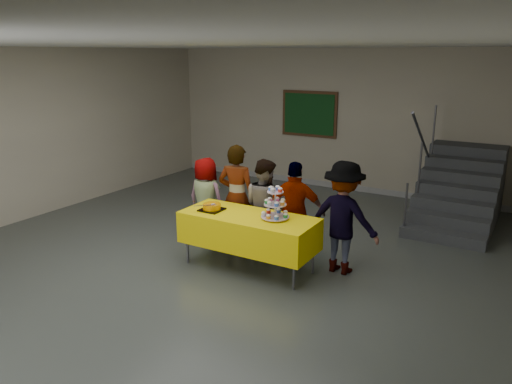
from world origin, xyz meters
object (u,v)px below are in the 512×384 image
at_px(bake_table, 249,230).
at_px(schoolchild_b, 237,197).
at_px(cupcake_stand, 275,206).
at_px(schoolchild_a, 206,199).
at_px(schoolchild_d, 295,212).
at_px(schoolchild_e, 343,218).
at_px(staircase, 460,192).
at_px(bear_cake, 212,206).
at_px(schoolchild_c, 265,206).
at_px(noticeboard, 309,114).

relative_size(bake_table, schoolchild_b, 1.17).
distance_m(cupcake_stand, schoolchild_a, 1.70).
height_order(schoolchild_b, schoolchild_d, schoolchild_b).
distance_m(bake_table, schoolchild_e, 1.29).
bearing_deg(staircase, schoolchild_d, -118.27).
distance_m(bear_cake, schoolchild_b, 0.66).
bearing_deg(schoolchild_b, cupcake_stand, 140.07).
bearing_deg(bear_cake, schoolchild_c, 59.97).
height_order(schoolchild_d, schoolchild_e, schoolchild_e).
relative_size(schoolchild_e, noticeboard, 1.18).
relative_size(bake_table, schoolchild_c, 1.33).
relative_size(schoolchild_b, schoolchild_e, 1.04).
height_order(cupcake_stand, schoolchild_a, schoolchild_a).
bearing_deg(schoolchild_c, staircase, -101.49).
distance_m(schoolchild_b, schoolchild_e, 1.71).
distance_m(cupcake_stand, schoolchild_e, 0.93).
xyz_separation_m(schoolchild_a, schoolchild_e, (2.33, -0.09, 0.11)).
bearing_deg(schoolchild_d, noticeboard, -84.21).
xyz_separation_m(schoolchild_d, schoolchild_e, (0.73, -0.03, 0.05)).
xyz_separation_m(schoolchild_c, noticeboard, (-1.11, 3.94, 0.89)).
bearing_deg(bake_table, schoolchild_a, 151.29).
height_order(staircase, noticeboard, noticeboard).
height_order(schoolchild_c, schoolchild_e, schoolchild_e).
distance_m(schoolchild_b, schoolchild_d, 0.99).
height_order(bear_cake, schoolchild_a, schoolchild_a).
xyz_separation_m(bake_table, schoolchild_b, (-0.56, 0.59, 0.25)).
xyz_separation_m(bear_cake, schoolchild_d, (0.98, 0.65, -0.10)).
bearing_deg(schoolchild_d, schoolchild_c, -26.09).
bearing_deg(noticeboard, schoolchild_a, -89.31).
bearing_deg(bear_cake, schoolchild_d, 33.75).
distance_m(cupcake_stand, schoolchild_b, 1.10).
xyz_separation_m(schoolchild_c, staircase, (2.26, 3.10, -0.22)).
relative_size(cupcake_stand, staircase, 0.19).
bearing_deg(noticeboard, staircase, -13.93).
bearing_deg(cupcake_stand, schoolchild_a, 159.12).
relative_size(bake_table, bear_cake, 5.25).
xyz_separation_m(cupcake_stand, staircase, (1.75, 3.72, -0.46)).
height_order(cupcake_stand, schoolchild_b, schoolchild_b).
bearing_deg(bear_cake, schoolchild_e, 20.21).
height_order(bake_table, schoolchild_d, schoolchild_d).
height_order(bake_table, schoolchild_c, schoolchild_c).
distance_m(schoolchild_d, schoolchild_e, 0.73).
xyz_separation_m(schoolchild_b, staircase, (2.70, 3.19, -0.31)).
height_order(bear_cake, staircase, staircase).
height_order(schoolchild_c, noticeboard, noticeboard).
height_order(schoolchild_b, staircase, staircase).
xyz_separation_m(schoolchild_a, noticeboard, (-0.05, 3.96, 0.94)).
height_order(schoolchild_b, schoolchild_e, schoolchild_b).
bearing_deg(schoolchild_e, bake_table, 30.04).
bearing_deg(schoolchild_a, schoolchild_b, 174.45).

